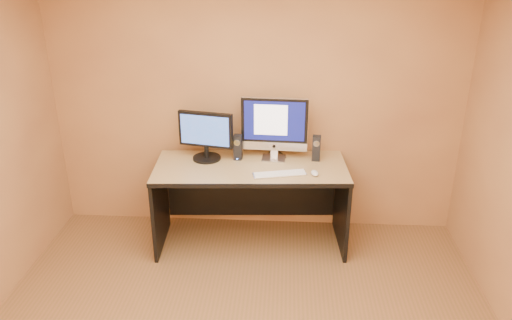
% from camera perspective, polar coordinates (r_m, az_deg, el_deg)
% --- Properties ---
extents(walls, '(4.00, 4.00, 2.60)m').
position_cam_1_polar(walls, '(3.00, -2.45, -4.49)').
color(walls, '#A97844').
rests_on(walls, ground).
extents(desk, '(1.82, 0.89, 0.82)m').
position_cam_1_polar(desk, '(4.80, -0.59, -5.20)').
color(desk, '#A58552').
rests_on(desk, ground).
extents(imac, '(0.65, 0.27, 0.61)m').
position_cam_1_polar(imac, '(4.67, 2.08, 3.59)').
color(imac, silver).
rests_on(imac, desk).
extents(second_monitor, '(0.58, 0.37, 0.47)m').
position_cam_1_polar(second_monitor, '(4.71, -5.74, 2.73)').
color(second_monitor, black).
rests_on(second_monitor, desk).
extents(speaker_left, '(0.08, 0.09, 0.24)m').
position_cam_1_polar(speaker_left, '(4.73, -2.09, 1.47)').
color(speaker_left, black).
rests_on(speaker_left, desk).
extents(speaker_right, '(0.08, 0.09, 0.24)m').
position_cam_1_polar(speaker_right, '(4.74, 6.92, 1.35)').
color(speaker_right, black).
rests_on(speaker_right, desk).
extents(keyboard, '(0.50, 0.24, 0.02)m').
position_cam_1_polar(keyboard, '(4.44, 2.73, -1.61)').
color(keyboard, silver).
rests_on(keyboard, desk).
extents(mouse, '(0.08, 0.12, 0.04)m').
position_cam_1_polar(mouse, '(4.47, 6.72, -1.48)').
color(mouse, silver).
rests_on(mouse, desk).
extents(cable_a, '(0.11, 0.23, 0.01)m').
position_cam_1_polar(cable_a, '(4.91, 2.89, 0.79)').
color(cable_a, black).
rests_on(cable_a, desk).
extents(cable_b, '(0.05, 0.20, 0.01)m').
position_cam_1_polar(cable_b, '(4.91, 1.54, 0.83)').
color(cable_b, black).
rests_on(cable_b, desk).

